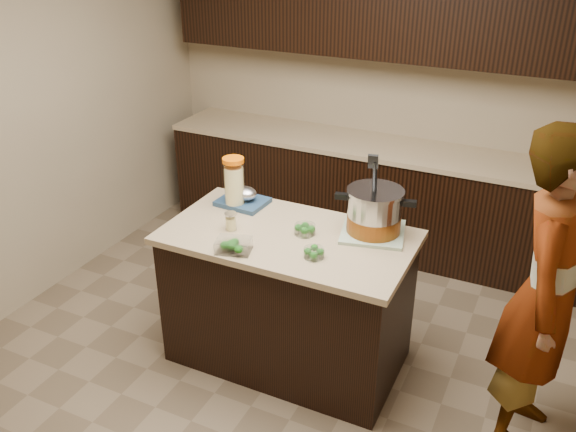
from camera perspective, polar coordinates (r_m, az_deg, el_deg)
name	(u,v)px	position (r m, az deg, el deg)	size (l,w,h in m)	color
ground_plane	(288,356)	(4.07, 0.00, -12.95)	(4.00, 4.00, 0.00)	brown
room_shell	(288,98)	(3.26, 0.00, 11.00)	(4.04, 4.04, 2.72)	tan
back_cabinets	(381,138)	(5.04, 8.66, 7.20)	(3.60, 0.63, 2.33)	black
island	(288,298)	(3.80, 0.00, -7.68)	(1.46, 0.81, 0.90)	black
dish_towel	(373,232)	(3.60, 7.95, -1.49)	(0.36, 0.36, 0.02)	#547D54
stock_pot	(374,214)	(3.55, 8.07, 0.22)	(0.46, 0.39, 0.47)	#B7B7BC
lemonade_pitcher	(234,185)	(3.84, -5.06, 2.91)	(0.18, 0.18, 0.33)	#E6D68C
mason_jar	(231,222)	(3.61, -5.38, -0.53)	(0.07, 0.07, 0.12)	#E6D68C
broccoli_tub_left	(305,230)	(3.56, 1.59, -1.31)	(0.13, 0.13, 0.06)	silver
broccoli_tub_right	(314,253)	(3.32, 2.44, -3.51)	(0.12, 0.12, 0.05)	silver
broccoli_tub_rect	(234,246)	(3.39, -5.10, -2.81)	(0.22, 0.19, 0.07)	silver
blue_tray	(244,199)	(3.92, -4.17, 1.63)	(0.32, 0.26, 0.12)	navy
person	(547,296)	(3.30, 23.06, -6.89)	(0.65, 0.43, 1.78)	gray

